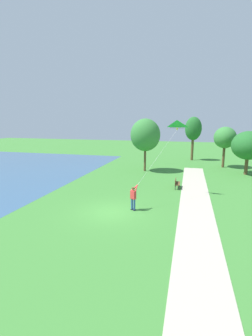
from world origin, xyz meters
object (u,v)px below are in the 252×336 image
flying_kite (177,126)px  tree_treeline_left (193,129)px  person_kite_flyer (133,196)px  park_bench_near_walkway (177,183)px  tree_lakeside_far (225,138)px  tree_horizon_far (248,146)px  tree_treeline_right (145,135)px

flying_kite → tree_treeline_left: size_ratio=0.67×
person_kite_flyer → park_bench_near_walkway: bearing=68.4°
tree_treeline_left → tree_lakeside_far: size_ratio=1.25×
park_bench_near_walkway → tree_treeline_left: tree_treeline_left is taller
park_bench_near_walkway → tree_horizon_far: 11.53m
park_bench_near_walkway → flying_kite: bearing=-92.0°
person_kite_flyer → tree_treeline_right: bearing=97.2°
flying_kite → tree_treeline_right: 10.51m
park_bench_near_walkway → tree_horizon_far: (7.62, 8.13, 2.95)m
flying_kite → person_kite_flyer: bearing=-121.0°
tree_treeline_left → flying_kite: bearing=-94.2°
person_kite_flyer → tree_lakeside_far: (8.20, 19.00, 3.01)m
person_kite_flyer → tree_horizon_far: tree_horizon_far is taller
person_kite_flyer → flying_kite: 7.00m
flying_kite → tree_treeline_right: tree_treeline_right is taller
park_bench_near_walkway → tree_treeline_right: bearing=122.1°
flying_kite → park_bench_near_walkway: bearing=88.0°
person_kite_flyer → tree_lakeside_far: 20.91m
person_kite_flyer → park_bench_near_walkway: 7.27m
tree_treeline_right → park_bench_near_walkway: bearing=-57.9°
tree_treeline_right → tree_horizon_far: bearing=5.2°
park_bench_near_walkway → tree_treeline_left: size_ratio=0.22×
tree_lakeside_far → tree_horizon_far: size_ratio=1.07×
tree_treeline_right → tree_lakeside_far: bearing=27.7°
park_bench_near_walkway → tree_treeline_right: (-4.41, 7.03, 4.05)m
tree_treeline_left → park_bench_near_walkway: bearing=-94.5°
tree_treeline_right → tree_lakeside_far: 11.25m
flying_kite → tree_lakeside_far: bearing=69.1°
tree_treeline_left → tree_lakeside_far: bearing=-51.8°
flying_kite → tree_horizon_far: bearing=54.0°
person_kite_flyer → tree_lakeside_far: size_ratio=0.33×
park_bench_near_walkway → tree_treeline_right: 9.23m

